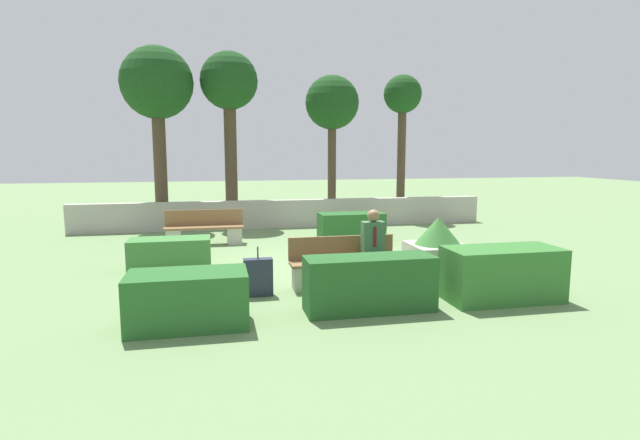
{
  "coord_description": "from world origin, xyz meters",
  "views": [
    {
      "loc": [
        -2.14,
        -9.71,
        2.35
      ],
      "look_at": [
        0.0,
        0.5,
        0.9
      ],
      "focal_mm": 28.0,
      "sensor_mm": 36.0,
      "label": 1
    }
  ],
  "objects_px": {
    "planter_corner_left": "(437,249)",
    "tree_rightmost": "(402,103)",
    "tree_leftmost": "(157,87)",
    "tree_center_right": "(332,106)",
    "bench_front": "(344,268)",
    "tree_center_left": "(229,89)",
    "bench_left_side": "(204,231)",
    "suitcase": "(258,277)",
    "person_seated_man": "(375,245)"
  },
  "relations": [
    {
      "from": "planter_corner_left",
      "to": "tree_rightmost",
      "type": "xyz_separation_m",
      "value": [
        2.21,
        7.73,
        3.43
      ]
    },
    {
      "from": "bench_left_side",
      "to": "tree_center_right",
      "type": "bearing_deg",
      "value": 32.56
    },
    {
      "from": "bench_left_side",
      "to": "tree_rightmost",
      "type": "xyz_separation_m",
      "value": [
        6.58,
        3.56,
        3.61
      ]
    },
    {
      "from": "bench_front",
      "to": "tree_center_left",
      "type": "relative_size",
      "value": 0.35
    },
    {
      "from": "person_seated_man",
      "to": "tree_rightmost",
      "type": "distance_m",
      "value": 9.56
    },
    {
      "from": "bench_front",
      "to": "tree_rightmost",
      "type": "height_order",
      "value": "tree_rightmost"
    },
    {
      "from": "planter_corner_left",
      "to": "tree_leftmost",
      "type": "distance_m",
      "value": 9.96
    },
    {
      "from": "bench_front",
      "to": "planter_corner_left",
      "type": "bearing_deg",
      "value": 11.28
    },
    {
      "from": "planter_corner_left",
      "to": "tree_rightmost",
      "type": "distance_m",
      "value": 8.74
    },
    {
      "from": "bench_left_side",
      "to": "bench_front",
      "type": "bearing_deg",
      "value": -69.12
    },
    {
      "from": "bench_front",
      "to": "person_seated_man",
      "type": "height_order",
      "value": "person_seated_man"
    },
    {
      "from": "person_seated_man",
      "to": "tree_leftmost",
      "type": "xyz_separation_m",
      "value": [
        -4.28,
        7.81,
        3.47
      ]
    },
    {
      "from": "tree_center_right",
      "to": "tree_rightmost",
      "type": "bearing_deg",
      "value": 2.62
    },
    {
      "from": "tree_center_left",
      "to": "tree_center_right",
      "type": "height_order",
      "value": "tree_center_left"
    },
    {
      "from": "tree_leftmost",
      "to": "bench_left_side",
      "type": "bearing_deg",
      "value": -67.05
    },
    {
      "from": "bench_left_side",
      "to": "suitcase",
      "type": "height_order",
      "value": "bench_left_side"
    },
    {
      "from": "tree_center_right",
      "to": "tree_center_left",
      "type": "bearing_deg",
      "value": -178.13
    },
    {
      "from": "planter_corner_left",
      "to": "suitcase",
      "type": "height_order",
      "value": "planter_corner_left"
    },
    {
      "from": "suitcase",
      "to": "tree_leftmost",
      "type": "xyz_separation_m",
      "value": [
        -2.26,
        7.91,
        3.91
      ]
    },
    {
      "from": "planter_corner_left",
      "to": "tree_rightmost",
      "type": "relative_size",
      "value": 0.23
    },
    {
      "from": "person_seated_man",
      "to": "tree_leftmost",
      "type": "height_order",
      "value": "tree_leftmost"
    },
    {
      "from": "planter_corner_left",
      "to": "tree_leftmost",
      "type": "relative_size",
      "value": 0.21
    },
    {
      "from": "planter_corner_left",
      "to": "bench_front",
      "type": "bearing_deg",
      "value": -168.72
    },
    {
      "from": "planter_corner_left",
      "to": "tree_rightmost",
      "type": "height_order",
      "value": "tree_rightmost"
    },
    {
      "from": "suitcase",
      "to": "tree_leftmost",
      "type": "bearing_deg",
      "value": 105.98
    },
    {
      "from": "bench_left_side",
      "to": "tree_center_right",
      "type": "height_order",
      "value": "tree_center_right"
    },
    {
      "from": "tree_center_right",
      "to": "suitcase",
      "type": "bearing_deg",
      "value": -110.97
    },
    {
      "from": "tree_leftmost",
      "to": "planter_corner_left",
      "type": "bearing_deg",
      "value": -52.0
    },
    {
      "from": "suitcase",
      "to": "tree_center_left",
      "type": "bearing_deg",
      "value": 91.01
    },
    {
      "from": "bench_front",
      "to": "bench_left_side",
      "type": "height_order",
      "value": "same"
    },
    {
      "from": "tree_center_left",
      "to": "suitcase",
      "type": "bearing_deg",
      "value": -88.99
    },
    {
      "from": "bench_left_side",
      "to": "tree_leftmost",
      "type": "height_order",
      "value": "tree_leftmost"
    },
    {
      "from": "suitcase",
      "to": "tree_center_right",
      "type": "xyz_separation_m",
      "value": [
        3.16,
        8.24,
        3.5
      ]
    },
    {
      "from": "bench_front",
      "to": "tree_center_right",
      "type": "relative_size",
      "value": 0.4
    },
    {
      "from": "tree_leftmost",
      "to": "tree_center_right",
      "type": "height_order",
      "value": "tree_leftmost"
    },
    {
      "from": "tree_center_right",
      "to": "bench_left_side",
      "type": "bearing_deg",
      "value": -140.0
    },
    {
      "from": "bench_front",
      "to": "person_seated_man",
      "type": "distance_m",
      "value": 0.67
    },
    {
      "from": "bench_front",
      "to": "planter_corner_left",
      "type": "distance_m",
      "value": 1.96
    },
    {
      "from": "person_seated_man",
      "to": "suitcase",
      "type": "height_order",
      "value": "person_seated_man"
    },
    {
      "from": "tree_rightmost",
      "to": "tree_center_right",
      "type": "bearing_deg",
      "value": -177.38
    },
    {
      "from": "suitcase",
      "to": "tree_leftmost",
      "type": "distance_m",
      "value": 9.11
    },
    {
      "from": "person_seated_man",
      "to": "bench_front",
      "type": "bearing_deg",
      "value": 164.61
    },
    {
      "from": "bench_left_side",
      "to": "person_seated_man",
      "type": "xyz_separation_m",
      "value": [
        2.96,
        -4.69,
        0.41
      ]
    },
    {
      "from": "tree_leftmost",
      "to": "tree_rightmost",
      "type": "relative_size",
      "value": 1.11
    },
    {
      "from": "suitcase",
      "to": "planter_corner_left",
      "type": "bearing_deg",
      "value": 10.36
    },
    {
      "from": "tree_leftmost",
      "to": "tree_center_right",
      "type": "relative_size",
      "value": 1.13
    },
    {
      "from": "tree_leftmost",
      "to": "bench_front",
      "type": "bearing_deg",
      "value": -63.8
    },
    {
      "from": "planter_corner_left",
      "to": "tree_center_left",
      "type": "distance_m",
      "value": 9.12
    },
    {
      "from": "suitcase",
      "to": "tree_rightmost",
      "type": "xyz_separation_m",
      "value": [
        5.63,
        8.36,
        3.64
      ]
    },
    {
      "from": "bench_left_side",
      "to": "person_seated_man",
      "type": "bearing_deg",
      "value": -65.18
    }
  ]
}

